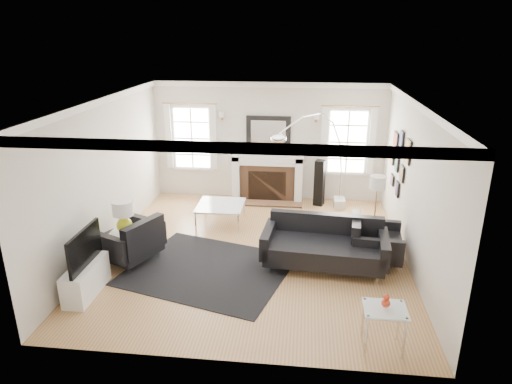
# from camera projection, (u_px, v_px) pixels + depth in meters

# --- Properties ---
(floor) EXTENTS (6.00, 6.00, 0.00)m
(floor) POSITION_uv_depth(u_px,v_px,m) (254.00, 252.00, 8.53)
(floor) COLOR #9B6B41
(floor) RESTS_ON ground
(back_wall) EXTENTS (5.50, 0.04, 2.80)m
(back_wall) POSITION_uv_depth(u_px,v_px,m) (268.00, 142.00, 10.87)
(back_wall) COLOR beige
(back_wall) RESTS_ON floor
(front_wall) EXTENTS (5.50, 0.04, 2.80)m
(front_wall) POSITION_uv_depth(u_px,v_px,m) (225.00, 262.00, 5.25)
(front_wall) COLOR beige
(front_wall) RESTS_ON floor
(left_wall) EXTENTS (0.04, 6.00, 2.80)m
(left_wall) POSITION_uv_depth(u_px,v_px,m) (105.00, 176.00, 8.34)
(left_wall) COLOR beige
(left_wall) RESTS_ON floor
(right_wall) EXTENTS (0.04, 6.00, 2.80)m
(right_wall) POSITION_uv_depth(u_px,v_px,m) (414.00, 186.00, 7.77)
(right_wall) COLOR beige
(right_wall) RESTS_ON floor
(ceiling) EXTENTS (5.50, 6.00, 0.02)m
(ceiling) POSITION_uv_depth(u_px,v_px,m) (254.00, 101.00, 7.59)
(ceiling) COLOR white
(ceiling) RESTS_ON back_wall
(crown_molding) EXTENTS (5.50, 6.00, 0.12)m
(crown_molding) POSITION_uv_depth(u_px,v_px,m) (254.00, 105.00, 7.61)
(crown_molding) COLOR white
(crown_molding) RESTS_ON back_wall
(fireplace) EXTENTS (1.70, 0.69, 1.11)m
(fireplace) POSITION_uv_depth(u_px,v_px,m) (267.00, 179.00, 10.96)
(fireplace) COLOR white
(fireplace) RESTS_ON floor
(mantel_mirror) EXTENTS (1.05, 0.07, 0.75)m
(mantel_mirror) POSITION_uv_depth(u_px,v_px,m) (268.00, 132.00, 10.74)
(mantel_mirror) COLOR black
(mantel_mirror) RESTS_ON back_wall
(window_left) EXTENTS (1.24, 0.15, 1.62)m
(window_left) POSITION_uv_depth(u_px,v_px,m) (192.00, 138.00, 10.99)
(window_left) COLOR white
(window_left) RESTS_ON back_wall
(window_right) EXTENTS (1.24, 0.15, 1.62)m
(window_right) POSITION_uv_depth(u_px,v_px,m) (347.00, 142.00, 10.60)
(window_right) COLOR white
(window_right) RESTS_ON back_wall
(gallery_wall) EXTENTS (0.04, 1.73, 1.29)m
(gallery_wall) POSITION_uv_depth(u_px,v_px,m) (399.00, 159.00, 8.94)
(gallery_wall) COLOR black
(gallery_wall) RESTS_ON right_wall
(tv_unit) EXTENTS (0.35, 1.00, 1.09)m
(tv_unit) POSITION_uv_depth(u_px,v_px,m) (86.00, 275.00, 7.08)
(tv_unit) COLOR white
(tv_unit) RESTS_ON floor
(area_rug) EXTENTS (3.13, 2.83, 0.01)m
(area_rug) POSITION_uv_depth(u_px,v_px,m) (208.00, 269.00, 7.89)
(area_rug) COLOR black
(area_rug) RESTS_ON floor
(sofa) EXTENTS (2.19, 1.14, 0.69)m
(sofa) POSITION_uv_depth(u_px,v_px,m) (325.00, 246.00, 7.93)
(sofa) COLOR black
(sofa) RESTS_ON floor
(armchair_left) EXTENTS (1.26, 1.32, 0.70)m
(armchair_left) POSITION_uv_depth(u_px,v_px,m) (130.00, 241.00, 8.05)
(armchair_left) COLOR black
(armchair_left) RESTS_ON floor
(armchair_right) EXTENTS (0.97, 1.06, 0.66)m
(armchair_right) POSITION_uv_depth(u_px,v_px,m) (373.00, 242.00, 8.08)
(armchair_right) COLOR black
(armchair_right) RESTS_ON floor
(coffee_table) EXTENTS (0.97, 0.97, 0.43)m
(coffee_table) POSITION_uv_depth(u_px,v_px,m) (221.00, 206.00, 9.65)
(coffee_table) COLOR silver
(coffee_table) RESTS_ON floor
(side_table_left) EXTENTS (0.53, 0.53, 0.58)m
(side_table_left) POSITION_uv_depth(u_px,v_px,m) (126.00, 238.00, 8.00)
(side_table_left) COLOR silver
(side_table_left) RESTS_ON floor
(nesting_table) EXTENTS (0.54, 0.46, 0.60)m
(nesting_table) POSITION_uv_depth(u_px,v_px,m) (384.00, 316.00, 5.80)
(nesting_table) COLOR silver
(nesting_table) RESTS_ON floor
(gourd_lamp) EXTENTS (0.36, 0.36, 0.58)m
(gourd_lamp) POSITION_uv_depth(u_px,v_px,m) (123.00, 215.00, 7.85)
(gourd_lamp) COLOR yellow
(gourd_lamp) RESTS_ON side_table_left
(orange_vase) EXTENTS (0.11, 0.11, 0.18)m
(orange_vase) POSITION_uv_depth(u_px,v_px,m) (386.00, 302.00, 5.72)
(orange_vase) COLOR red
(orange_vase) RESTS_ON nesting_table
(arc_floor_lamp) EXTENTS (1.67, 1.55, 2.37)m
(arc_floor_lamp) POSITION_uv_depth(u_px,v_px,m) (312.00, 160.00, 9.80)
(arc_floor_lamp) COLOR white
(arc_floor_lamp) RESTS_ON floor
(stick_floor_lamp) EXTENTS (0.29, 0.29, 1.44)m
(stick_floor_lamp) POSITION_uv_depth(u_px,v_px,m) (377.00, 186.00, 8.23)
(stick_floor_lamp) COLOR #A47038
(stick_floor_lamp) RESTS_ON floor
(speaker_tower) EXTENTS (0.27, 0.27, 1.09)m
(speaker_tower) POSITION_uv_depth(u_px,v_px,m) (320.00, 183.00, 10.65)
(speaker_tower) COLOR black
(speaker_tower) RESTS_ON floor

